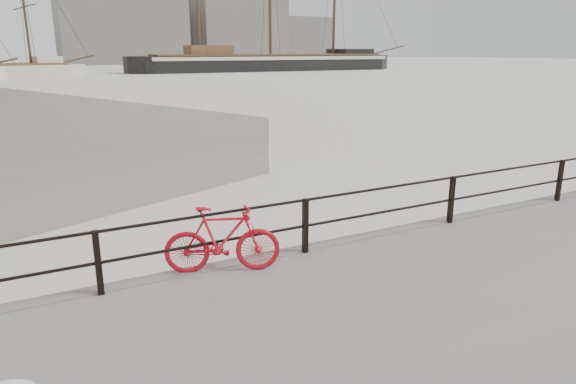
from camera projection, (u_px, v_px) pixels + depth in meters
name	position (u px, v px, depth m)	size (l,w,h in m)	color
ground	(443.00, 236.00, 11.02)	(400.00, 400.00, 0.00)	white
guardrail	(451.00, 200.00, 10.66)	(28.00, 0.10, 1.00)	black
bicycle	(222.00, 240.00, 8.27)	(1.86, 0.28, 1.12)	red
snow_mounds	(548.00, 233.00, 9.75)	(23.68, 2.36, 0.35)	white
barque_black	(271.00, 71.00, 95.45)	(59.25, 19.39, 33.58)	black
industrial_west	(122.00, 29.00, 136.82)	(32.00, 18.00, 18.00)	gray
industrial_mid	(236.00, 21.00, 156.03)	(26.00, 20.00, 24.00)	gray
industrial_east	(295.00, 39.00, 171.98)	(20.00, 16.00, 14.00)	gray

